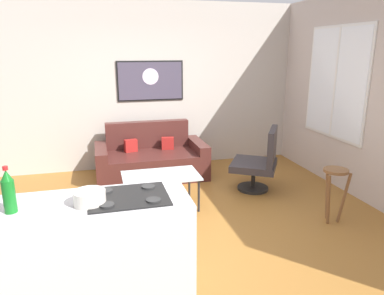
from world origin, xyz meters
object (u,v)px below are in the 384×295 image
armchair (260,161)px  bar_stool (335,183)px  soda_bottle (9,192)px  mixing_bowl (90,198)px  coffee_table (161,178)px  wall_painting (150,81)px  couch (151,160)px

armchair → bar_stool: armchair is taller
soda_bottle → mixing_bowl: (0.53, -0.01, -0.10)m
armchair → mixing_bowl: size_ratio=4.01×
coffee_table → wall_painting: wall_painting is taller
bar_stool → wall_painting: bearing=122.9°
bar_stool → coffee_table: bearing=154.5°
armchair → mixing_bowl: mixing_bowl is taller
armchair → wall_painting: bearing=130.4°
coffee_table → wall_painting: size_ratio=0.87×
coffee_table → soda_bottle: size_ratio=2.90×
bar_stool → soda_bottle: soda_bottle is taller
couch → wall_painting: bearing=78.8°
coffee_table → soda_bottle: soda_bottle is taller
armchair → soda_bottle: (-2.86, -2.01, 0.63)m
coffee_table → wall_painting: bearing=84.8°
bar_stool → wall_painting: (-1.76, 2.72, 1.01)m
couch → mixing_bowl: size_ratio=7.46×
coffee_table → armchair: (1.50, 0.23, 0.03)m
coffee_table → bar_stool: bearing=-25.5°
mixing_bowl → armchair: bearing=40.9°
mixing_bowl → wall_painting: size_ratio=0.21×
coffee_table → bar_stool: 2.13m
couch → bar_stool: size_ratio=2.61×
soda_bottle → wall_painting: (1.52, 3.58, 0.43)m
couch → coffee_table: size_ratio=1.78×
couch → mixing_bowl: 3.22m
coffee_table → soda_bottle: (-1.36, -1.78, 0.66)m
bar_stool → wall_painting: wall_painting is taller
bar_stool → mixing_bowl: size_ratio=2.85×
soda_bottle → wall_painting: wall_painting is taller
wall_painting → armchair: bearing=-49.6°
armchair → wall_painting: 2.32m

